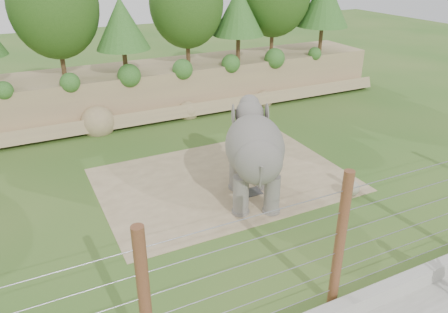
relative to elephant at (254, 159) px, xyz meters
name	(u,v)px	position (x,y,z in m)	size (l,w,h in m)	color
ground	(249,219)	(-0.79, -1.12, -1.72)	(90.00, 90.00, 0.00)	#316620
back_embankment	(148,42)	(-0.20, 11.56, 2.25)	(30.00, 5.52, 8.77)	#998060
dirt_patch	(224,180)	(-0.29, 1.88, -1.71)	(10.00, 7.00, 0.02)	#987F5D
drain_grate	(249,193)	(0.07, 0.45, -1.68)	(1.00, 0.60, 0.03)	#262628
elephant	(254,159)	(0.00, 0.00, 0.00)	(1.82, 4.24, 3.43)	slate
stone_ball	(351,188)	(3.52, -1.42, -1.39)	(0.61, 0.61, 0.61)	gray
retaining_wall	(345,309)	(-0.79, -6.12, -1.47)	(26.00, 0.35, 0.50)	#A5A498
barrier_fence	(340,242)	(-0.79, -5.62, 0.28)	(20.26, 0.26, 4.00)	brown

